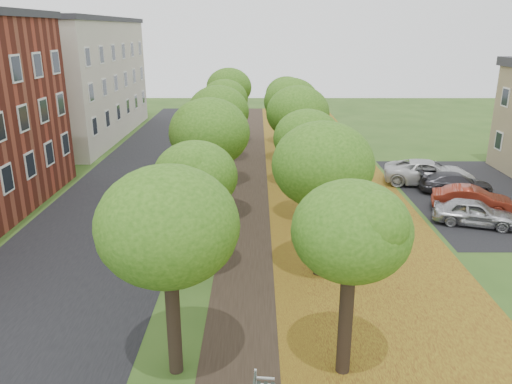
{
  "coord_description": "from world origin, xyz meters",
  "views": [
    {
      "loc": [
        0.12,
        -12.09,
        9.39
      ],
      "look_at": [
        0.09,
        8.96,
        2.5
      ],
      "focal_mm": 35.0,
      "sensor_mm": 36.0,
      "label": 1
    }
  ],
  "objects_px": {
    "car_white": "(429,173)",
    "car_silver": "(474,212)",
    "car_red": "(472,200)",
    "car_grey": "(456,183)"
  },
  "relations": [
    {
      "from": "car_grey",
      "to": "car_white",
      "type": "bearing_deg",
      "value": 37.79
    },
    {
      "from": "car_white",
      "to": "car_silver",
      "type": "bearing_deg",
      "value": -166.27
    },
    {
      "from": "car_red",
      "to": "car_white",
      "type": "xyz_separation_m",
      "value": [
        -0.7,
        4.97,
        0.08
      ]
    },
    {
      "from": "car_silver",
      "to": "car_white",
      "type": "relative_size",
      "value": 0.71
    },
    {
      "from": "car_red",
      "to": "car_grey",
      "type": "distance_m",
      "value": 3.27
    },
    {
      "from": "car_grey",
      "to": "car_white",
      "type": "distance_m",
      "value": 2.03
    },
    {
      "from": "car_silver",
      "to": "car_red",
      "type": "distance_m",
      "value": 2.02
    },
    {
      "from": "car_silver",
      "to": "car_white",
      "type": "distance_m",
      "value": 6.87
    },
    {
      "from": "car_red",
      "to": "car_grey",
      "type": "xyz_separation_m",
      "value": [
        0.35,
        3.25,
        -0.07
      ]
    },
    {
      "from": "car_silver",
      "to": "car_grey",
      "type": "xyz_separation_m",
      "value": [
        1.05,
        5.15,
        -0.05
      ]
    }
  ]
}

